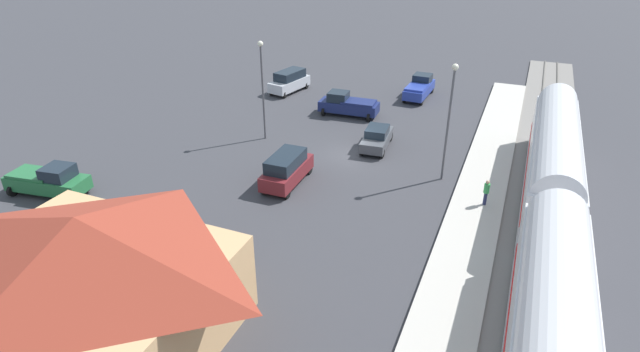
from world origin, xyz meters
TOP-DOWN VIEW (x-y plane):
  - ground_plane at (0.00, 0.00)m, footprint 200.00×200.00m
  - railway_track at (-14.00, 0.00)m, footprint 4.80×70.00m
  - platform at (-10.00, 0.00)m, footprint 3.20×46.00m
  - passenger_train at (-14.00, 9.72)m, footprint 2.93×35.07m
  - station_building at (4.00, 22.00)m, footprint 11.76×9.44m
  - pedestrian_on_platform at (-10.43, 4.37)m, footprint 0.36×0.36m
  - suv_maroon at (2.56, 6.14)m, footprint 2.05×4.93m
  - pickup_navy at (3.27, -8.11)m, footprint 5.50×2.71m
  - suv_silver at (11.27, -12.40)m, footprint 2.88×5.19m
  - sedan_charcoal at (-1.38, -2.05)m, footprint 2.22×4.64m
  - pickup_blue at (-1.68, -15.77)m, footprint 2.16×5.47m
  - pickup_green at (16.43, 13.52)m, footprint 5.62×3.07m
  - light_pole_near_platform at (-7.20, 1.35)m, footprint 0.44×0.44m
  - light_pole_lot_center at (7.72, -0.33)m, footprint 0.44×0.44m

SIDE VIEW (x-z plane):
  - ground_plane at x=0.00m, z-range 0.00..0.00m
  - railway_track at x=-14.00m, z-range -0.06..0.24m
  - platform at x=-10.00m, z-range 0.00..0.30m
  - sedan_charcoal at x=-1.38m, z-range 0.01..1.75m
  - pickup_navy at x=3.27m, z-range -0.04..2.10m
  - pickup_blue at x=-1.68m, z-range -0.04..2.10m
  - pickup_green at x=16.43m, z-range -0.04..2.10m
  - suv_maroon at x=2.56m, z-range 0.04..2.26m
  - suv_silver at x=11.27m, z-range 0.04..2.26m
  - pedestrian_on_platform at x=-10.43m, z-range 0.43..2.14m
  - passenger_train at x=-14.00m, z-range 0.37..5.35m
  - station_building at x=4.00m, z-range 0.11..6.17m
  - light_pole_lot_center at x=7.72m, z-range 1.01..9.06m
  - light_pole_near_platform at x=-7.20m, z-range 1.02..9.25m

